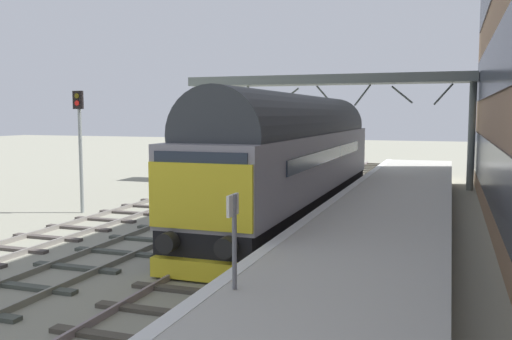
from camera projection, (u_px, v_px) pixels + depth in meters
ground_plane at (248, 249)px, 16.42m from camera, size 140.00×140.00×0.00m
track_main at (248, 248)px, 16.42m from camera, size 2.50×60.00×0.15m
track_adjacent_west at (145, 239)px, 17.53m from camera, size 2.50×60.00×0.15m
track_adjacent_far_west at (64, 232)px, 18.53m from camera, size 2.50×60.00×0.15m
station_platform at (373, 242)px, 15.20m from camera, size 4.00×44.00×1.01m
diesel_locomotive at (295, 153)px, 21.09m from camera, size 2.74×17.47×4.68m
signal_post_far at (80, 138)px, 22.20m from camera, size 0.44×0.22×4.84m
platform_number_sign at (234, 226)px, 9.38m from camera, size 0.10×0.44×1.60m
overhead_footbridge at (325, 85)px, 31.09m from camera, size 15.78×2.00×6.06m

